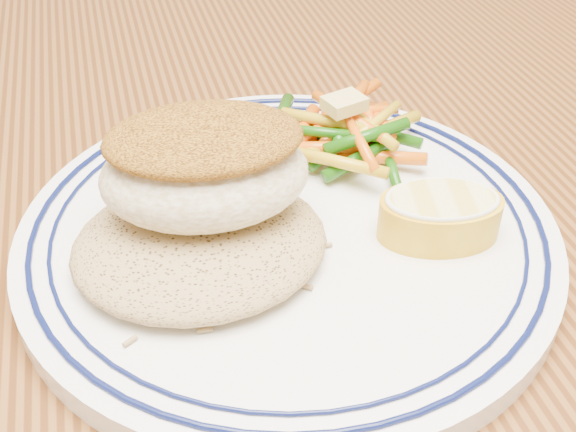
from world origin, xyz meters
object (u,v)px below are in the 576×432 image
Objects in this scene: vegetable_pile at (345,132)px; lemon_wedge at (440,214)px; dining_table at (283,334)px; fish_fillet at (205,166)px; rice_pilaf at (200,238)px; plate at (288,232)px.

vegetable_pile is 0.09m from lemon_wedge.
dining_table is 0.16m from fish_fillet.
rice_pilaf is at bearing -143.64° from vegetable_pile.
fish_fillet is 0.12m from lemon_wedge.
lemon_wedge is (0.07, -0.03, 0.02)m from plate.
vegetable_pile is (0.05, 0.03, 0.13)m from dining_table.
rice_pilaf is (-0.05, -0.04, 0.12)m from dining_table.
fish_fillet is (-0.04, 0.00, 0.05)m from plate.
fish_fillet is at bearing -150.73° from dining_table.
fish_fillet is 0.11m from vegetable_pile.
lemon_wedge is (0.07, -0.06, 0.13)m from dining_table.
dining_table is 13.56× the size of vegetable_pile.
rice_pilaf reaches higher than dining_table.
vegetable_pile is at bearing 32.23° from fish_fillet.
plate is at bearing -130.86° from vegetable_pile.
rice_pilaf is at bearing -115.93° from fish_fillet.
vegetable_pile is (0.10, 0.07, 0.00)m from rice_pilaf.
vegetable_pile is at bearing 103.25° from lemon_wedge.
dining_table is at bearing -145.09° from vegetable_pile.
dining_table is 0.15m from lemon_wedge.
dining_table is 0.14m from rice_pilaf.
vegetable_pile is at bearing 36.36° from rice_pilaf.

